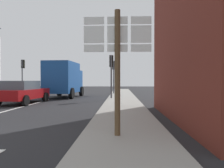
% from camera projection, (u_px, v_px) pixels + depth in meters
% --- Properties ---
extents(ground_plane, '(80.00, 80.00, 0.00)m').
position_uv_depth(ground_plane, '(39.00, 102.00, 14.56)').
color(ground_plane, '#232326').
extents(sidewalk_right, '(2.27, 44.00, 0.14)m').
position_uv_depth(sidewalk_right, '(123.00, 105.00, 12.34)').
color(sidewalk_right, gray).
rests_on(sidewalk_right, ground).
extents(lane_centre_stripe, '(0.16, 12.00, 0.01)m').
position_uv_depth(lane_centre_stripe, '(9.00, 110.00, 10.57)').
color(lane_centre_stripe, silver).
rests_on(lane_centre_stripe, ground).
extents(sedan_far, '(2.23, 4.32, 1.47)m').
position_uv_depth(sedan_far, '(23.00, 92.00, 13.77)').
color(sedan_far, maroon).
rests_on(sedan_far, ground).
extents(delivery_truck, '(2.70, 5.11, 3.05)m').
position_uv_depth(delivery_truck, '(64.00, 79.00, 18.79)').
color(delivery_truck, '#19478C').
rests_on(delivery_truck, ground).
extents(route_sign_post, '(1.66, 0.14, 3.20)m').
position_uv_depth(route_sign_post, '(117.00, 59.00, 5.23)').
color(route_sign_post, brown).
rests_on(route_sign_post, ground).
extents(traffic_light_far_right, '(0.30, 0.49, 3.55)m').
position_uv_depth(traffic_light_far_right, '(114.00, 70.00, 22.42)').
color(traffic_light_far_right, '#47474C').
rests_on(traffic_light_far_right, ground).
extents(traffic_light_far_left, '(0.30, 0.49, 3.69)m').
position_uv_depth(traffic_light_far_left, '(23.00, 69.00, 22.64)').
color(traffic_light_far_left, '#47474C').
rests_on(traffic_light_far_left, ground).
extents(traffic_light_near_right, '(0.30, 0.49, 3.43)m').
position_uv_depth(traffic_light_near_right, '(111.00, 67.00, 16.41)').
color(traffic_light_near_right, '#47474C').
rests_on(traffic_light_near_right, ground).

